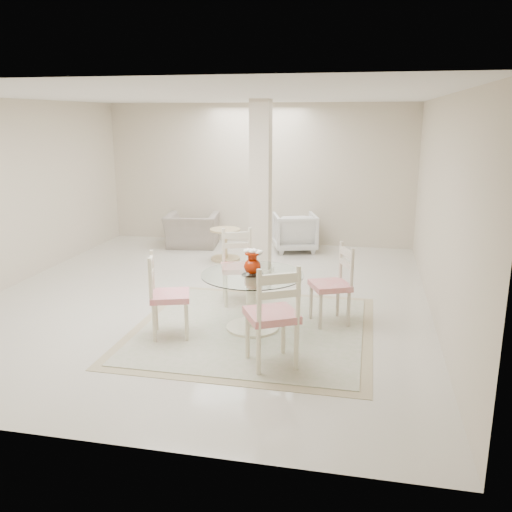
% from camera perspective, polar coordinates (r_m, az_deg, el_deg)
% --- Properties ---
extents(ground, '(7.00, 7.00, 0.00)m').
position_cam_1_polar(ground, '(7.60, -5.19, -4.37)').
color(ground, beige).
rests_on(ground, ground).
extents(room_shell, '(6.02, 7.02, 2.71)m').
position_cam_1_polar(room_shell, '(7.22, -5.53, 9.71)').
color(room_shell, beige).
rests_on(room_shell, ground).
extents(column, '(0.30, 0.30, 2.70)m').
position_cam_1_polar(column, '(8.40, 0.50, 6.98)').
color(column, beige).
rests_on(column, ground).
extents(area_rug, '(2.79, 2.79, 0.02)m').
position_cam_1_polar(area_rug, '(6.47, -0.37, -7.68)').
color(area_rug, tan).
rests_on(area_rug, ground).
extents(dining_table, '(1.19, 1.19, 0.68)m').
position_cam_1_polar(dining_table, '(6.35, -0.37, -4.83)').
color(dining_table, '#F7F1CB').
rests_on(dining_table, ground).
extents(red_vase, '(0.23, 0.20, 0.30)m').
position_cam_1_polar(red_vase, '(6.21, -0.37, -0.66)').
color(red_vase, '#A32005').
rests_on(red_vase, dining_table).
extents(dining_chair_east, '(0.57, 0.57, 1.07)m').
position_cam_1_polar(dining_chair_east, '(6.55, 8.40, -2.37)').
color(dining_chair_east, beige).
rests_on(dining_chair_east, ground).
extents(dining_chair_north, '(0.56, 0.56, 1.09)m').
position_cam_1_polar(dining_chair_north, '(7.24, -1.94, -0.50)').
color(dining_chair_north, beige).
rests_on(dining_chair_north, ground).
extents(dining_chair_west, '(0.55, 0.55, 1.08)m').
position_cam_1_polar(dining_chair_west, '(6.18, -9.72, -3.47)').
color(dining_chair_west, '#F1E6C6').
rests_on(dining_chair_west, ground).
extents(dining_chair_south, '(0.65, 0.65, 1.19)m').
position_cam_1_polar(dining_chair_south, '(5.31, 1.91, -5.58)').
color(dining_chair_south, '#EDE6C2').
rests_on(dining_chair_south, ground).
extents(recliner_taupe, '(1.09, 0.98, 0.64)m').
position_cam_1_polar(recliner_taupe, '(10.50, -6.74, 2.70)').
color(recliner_taupe, gray).
rests_on(recliner_taupe, ground).
extents(armchair_white, '(0.95, 0.97, 0.71)m').
position_cam_1_polar(armchair_white, '(10.13, 4.10, 2.54)').
color(armchair_white, white).
rests_on(armchair_white, ground).
extents(side_table, '(0.53, 0.53, 0.55)m').
position_cam_1_polar(side_table, '(9.48, -3.25, 1.11)').
color(side_table, tan).
rests_on(side_table, ground).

